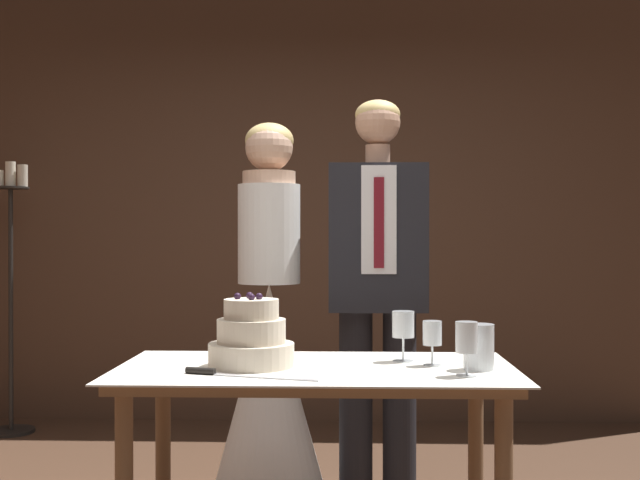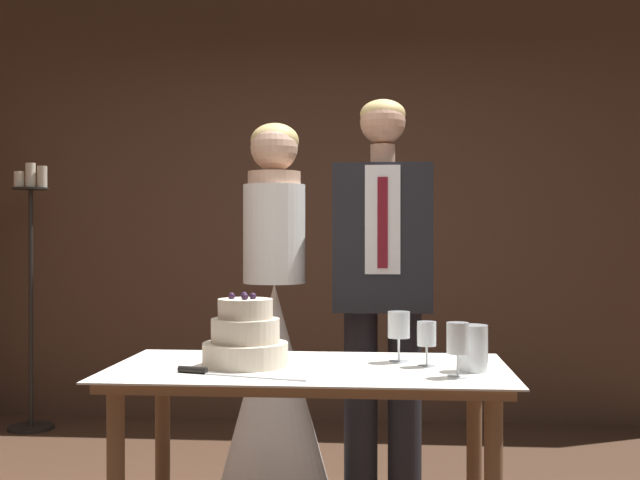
{
  "view_description": "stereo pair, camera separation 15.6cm",
  "coord_description": "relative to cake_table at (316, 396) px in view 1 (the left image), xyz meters",
  "views": [
    {
      "loc": [
        0.22,
        -2.79,
        1.21
      ],
      "look_at": [
        0.12,
        0.35,
        1.19
      ],
      "focal_mm": 45.0,
      "sensor_mm": 36.0,
      "label": 1
    },
    {
      "loc": [
        0.38,
        -2.78,
        1.21
      ],
      "look_at": [
        0.12,
        0.35,
        1.19
      ],
      "focal_mm": 45.0,
      "sensor_mm": 36.0,
      "label": 2
    }
  ],
  "objects": [
    {
      "name": "tiered_cake",
      "position": [
        -0.22,
        0.0,
        0.19
      ],
      "size": [
        0.29,
        0.29,
        0.25
      ],
      "color": "beige",
      "rests_on": "cake_table"
    },
    {
      "name": "cake_knife",
      "position": [
        -0.28,
        -0.18,
        0.11
      ],
      "size": [
        0.44,
        0.15,
        0.02
      ],
      "rotation": [
        0.0,
        0.0,
        -0.28
      ],
      "color": "silver",
      "rests_on": "cake_table"
    },
    {
      "name": "candle_stand",
      "position": [
        -1.95,
        2.13,
        0.18
      ],
      "size": [
        0.28,
        0.28,
        1.66
      ],
      "color": "black",
      "rests_on": "ground_plane"
    },
    {
      "name": "wine_glass_near",
      "position": [
        0.48,
        -0.16,
        0.22
      ],
      "size": [
        0.07,
        0.07,
        0.17
      ],
      "color": "silver",
      "rests_on": "cake_table"
    },
    {
      "name": "cake_table",
      "position": [
        0.0,
        0.0,
        0.0
      ],
      "size": [
        1.34,
        0.7,
        0.76
      ],
      "color": "brown",
      "rests_on": "ground_plane"
    },
    {
      "name": "bride",
      "position": [
        -0.24,
        0.89,
        -0.03
      ],
      "size": [
        0.54,
        0.54,
        1.71
      ],
      "color": "white",
      "rests_on": "ground_plane"
    },
    {
      "name": "hurricane_candle",
      "position": [
        0.54,
        -0.05,
        0.17
      ],
      "size": [
        0.1,
        0.1,
        0.15
      ],
      "color": "silver",
      "rests_on": "cake_table"
    },
    {
      "name": "wine_glass_far",
      "position": [
        0.3,
        0.12,
        0.23
      ],
      "size": [
        0.08,
        0.08,
        0.18
      ],
      "color": "silver",
      "rests_on": "cake_table"
    },
    {
      "name": "groom",
      "position": [
        0.24,
        0.89,
        0.35
      ],
      "size": [
        0.43,
        0.25,
        1.81
      ],
      "color": "black",
      "rests_on": "ground_plane"
    },
    {
      "name": "wine_glass_middle",
      "position": [
        0.4,
        0.03,
        0.2
      ],
      "size": [
        0.06,
        0.06,
        0.15
      ],
      "color": "silver",
      "rests_on": "cake_table"
    },
    {
      "name": "wall_back",
      "position": [
        -0.12,
        2.56,
        0.79
      ],
      "size": [
        5.03,
        0.12,
        2.91
      ],
      "primitive_type": "cube",
      "color": "#513828",
      "rests_on": "ground_plane"
    }
  ]
}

